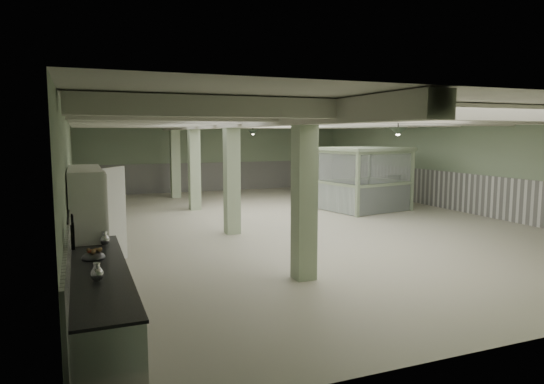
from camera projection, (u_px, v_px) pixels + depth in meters
name	position (u px, v px, depth m)	size (l,w,h in m)	color
floor	(294.00, 222.00, 16.57)	(20.00, 20.00, 0.00)	silver
ceiling	(294.00, 116.00, 16.14)	(14.00, 20.00, 0.02)	silver
wall_back	(215.00, 157.00, 25.56)	(14.00, 0.02, 3.60)	#8CA282
wall_left	(70.00, 176.00, 13.76)	(0.02, 20.00, 3.60)	#8CA282
wall_right	(457.00, 165.00, 18.94)	(0.02, 20.00, 3.60)	#8CA282
wainscot_left	(73.00, 213.00, 13.89)	(0.05, 19.90, 1.50)	white
wainscot_right	(455.00, 191.00, 19.06)	(0.05, 19.90, 1.50)	white
wainscot_back	(216.00, 177.00, 25.66)	(13.90, 0.05, 1.50)	white
girder	(222.00, 122.00, 15.24)	(0.45, 19.90, 0.40)	silver
beam_a	(457.00, 112.00, 9.25)	(13.90, 0.35, 0.32)	silver
beam_b	(381.00, 116.00, 11.55)	(13.90, 0.35, 0.32)	silver
beam_c	(330.00, 119.00, 13.85)	(13.90, 0.35, 0.32)	silver
beam_d	(294.00, 121.00, 16.16)	(13.90, 0.35, 0.32)	silver
beam_e	(267.00, 123.00, 18.46)	(13.90, 0.35, 0.32)	silver
beam_f	(246.00, 124.00, 20.76)	(13.90, 0.35, 0.32)	silver
beam_g	(229.00, 125.00, 23.07)	(13.90, 0.35, 0.32)	silver
column_a	(304.00, 193.00, 9.90)	(0.42, 0.42, 3.60)	#B2C7A0
column_b	(232.00, 174.00, 14.50)	(0.42, 0.42, 3.60)	#B2C7A0
column_c	(194.00, 165.00, 19.11)	(0.42, 0.42, 3.60)	#B2C7A0
column_d	(175.00, 160.00, 22.79)	(0.42, 0.42, 3.60)	#B2C7A0
hook_rail	(68.00, 217.00, 6.78)	(0.02, 0.02, 1.20)	black
pendant_front	(398.00, 132.00, 11.78)	(0.44, 0.44, 0.22)	#2B3A2B
pendant_mid	(301.00, 132.00, 16.85)	(0.44, 0.44, 0.22)	#2B3A2B
pendant_back	(253.00, 133.00, 21.45)	(0.44, 0.44, 0.22)	#2B3A2B
prep_counter	(100.00, 296.00, 7.64)	(0.86, 4.95, 0.91)	silver
pitcher_near	(97.00, 272.00, 6.91)	(0.18, 0.21, 0.27)	silver
pitcher_far	(105.00, 238.00, 9.17)	(0.18, 0.21, 0.27)	silver
veg_colander	(93.00, 254.00, 8.13)	(0.39, 0.39, 0.18)	#3E3E42
orange_bowl	(98.00, 241.00, 9.38)	(0.23, 0.23, 0.08)	#B2B2B7
skillet_near	(73.00, 237.00, 6.45)	(0.34, 0.34, 0.05)	black
skillet_far	(73.00, 231.00, 6.88)	(0.24, 0.24, 0.03)	black
walkin_cooler	(88.00, 220.00, 10.29)	(1.10, 2.60, 2.38)	white
guard_booth	(364.00, 167.00, 19.10)	(3.51, 3.13, 2.48)	#92A584
filing_cabinet	(397.00, 190.00, 20.11)	(0.43, 0.62, 1.34)	#5D6151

